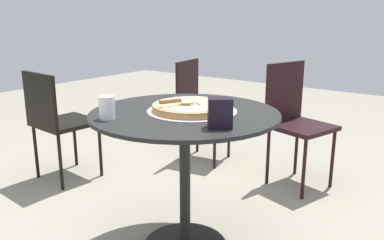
% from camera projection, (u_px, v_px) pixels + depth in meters
% --- Properties ---
extents(patio_table, '(0.93, 0.93, 0.74)m').
position_uv_depth(patio_table, '(185.00, 143.00, 2.01)').
color(patio_table, black).
rests_on(patio_table, ground).
extents(pizza_on_tray, '(0.44, 0.44, 0.05)m').
position_uv_depth(pizza_on_tray, '(192.00, 108.00, 1.97)').
color(pizza_on_tray, silver).
rests_on(pizza_on_tray, patio_table).
extents(pizza_server, '(0.21, 0.13, 0.02)m').
position_uv_depth(pizza_server, '(180.00, 101.00, 1.93)').
color(pizza_server, silver).
rests_on(pizza_server, pizza_on_tray).
extents(drinking_cup, '(0.07, 0.07, 0.10)m').
position_uv_depth(drinking_cup, '(107.00, 108.00, 1.82)').
color(drinking_cup, white).
rests_on(drinking_cup, patio_table).
extents(napkin_dispenser, '(0.12, 0.12, 0.13)m').
position_uv_depth(napkin_dispenser, '(220.00, 113.00, 1.67)').
color(napkin_dispenser, black).
rests_on(napkin_dispenser, patio_table).
extents(patio_chair_near, '(0.47, 0.47, 0.87)m').
position_uv_depth(patio_chair_near, '(294.00, 115.00, 2.85)').
color(patio_chair_near, black).
rests_on(patio_chair_near, ground).
extents(patio_chair_far, '(0.42, 0.42, 0.81)m').
position_uv_depth(patio_chair_far, '(57.00, 117.00, 2.90)').
color(patio_chair_far, black).
rests_on(patio_chair_far, ground).
extents(patio_chair_corner, '(0.42, 0.42, 0.83)m').
position_uv_depth(patio_chair_corner, '(198.00, 103.00, 3.34)').
color(patio_chair_corner, black).
rests_on(patio_chair_corner, ground).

